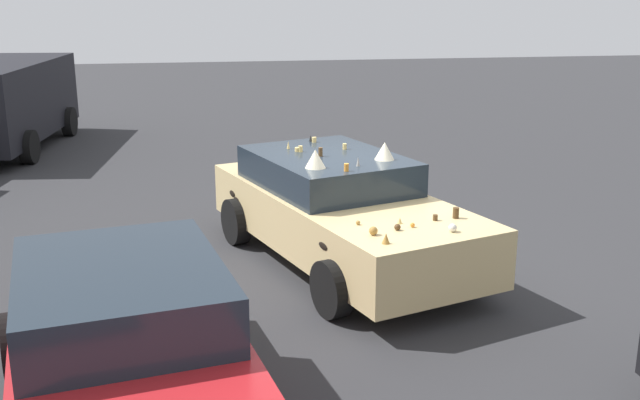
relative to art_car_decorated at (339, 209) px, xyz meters
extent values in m
plane|color=#2D2D30|center=(-0.08, -0.03, -0.74)|extent=(60.00, 60.00, 0.00)
cube|color=#D8BC7F|center=(-0.08, -0.03, -0.11)|extent=(4.98, 3.18, 0.70)
cube|color=#1E2833|center=(0.32, 0.10, 0.46)|extent=(2.68, 2.32, 0.43)
cylinder|color=black|center=(-1.16, -1.37, -0.41)|extent=(0.70, 0.41, 0.67)
cylinder|color=black|center=(-1.74, 0.43, -0.41)|extent=(0.70, 0.41, 0.67)
cylinder|color=black|center=(1.58, -0.48, -0.41)|extent=(0.70, 0.41, 0.67)
cylinder|color=black|center=(1.00, 1.32, -0.41)|extent=(0.70, 0.41, 0.67)
ellipsoid|color=black|center=(1.16, 1.35, -0.04)|extent=(0.19, 0.08, 0.09)
ellipsoid|color=black|center=(1.40, -0.52, -0.10)|extent=(0.15, 0.06, 0.09)
ellipsoid|color=black|center=(-1.46, -1.45, -0.10)|extent=(0.12, 0.05, 0.12)
ellipsoid|color=black|center=(0.91, -0.68, -0.19)|extent=(0.11, 0.05, 0.12)
ellipsoid|color=black|center=(0.75, -0.74, -0.16)|extent=(0.14, 0.06, 0.09)
ellipsoid|color=black|center=(0.41, -0.84, -0.20)|extent=(0.13, 0.06, 0.08)
ellipsoid|color=black|center=(-1.74, 0.41, -0.27)|extent=(0.13, 0.06, 0.13)
ellipsoid|color=black|center=(1.85, -0.38, -0.07)|extent=(0.14, 0.06, 0.13)
ellipsoid|color=black|center=(1.75, -0.41, -0.06)|extent=(0.11, 0.05, 0.13)
ellipsoid|color=black|center=(-1.51, 0.49, 0.02)|extent=(0.19, 0.08, 0.08)
ellipsoid|color=black|center=(1.01, 1.30, -0.10)|extent=(0.19, 0.08, 0.09)
sphere|color=#A87A38|center=(-1.49, 0.08, 0.27)|extent=(0.05, 0.05, 0.05)
sphere|color=silver|center=(-1.92, -0.88, 0.29)|extent=(0.09, 0.09, 0.09)
sphere|color=orange|center=(-1.68, -0.50, 0.27)|extent=(0.05, 0.05, 0.05)
cone|color=#A87A38|center=(-2.17, -0.06, 0.30)|extent=(0.11, 0.11, 0.11)
sphere|color=#A87A38|center=(-1.87, 0.00, 0.29)|extent=(0.10, 0.10, 0.10)
cylinder|color=#51381E|center=(-1.48, -0.83, 0.28)|extent=(0.08, 0.08, 0.07)
cone|color=tan|center=(-1.52, -0.39, 0.28)|extent=(0.08, 0.08, 0.07)
cylinder|color=#51381E|center=(-1.43, -1.10, 0.31)|extent=(0.07, 0.07, 0.13)
sphere|color=#51381E|center=(-1.76, -0.30, 0.28)|extent=(0.07, 0.07, 0.07)
cylinder|color=#51381E|center=(0.21, 0.22, 0.74)|extent=(0.06, 0.06, 0.12)
cone|color=tan|center=(0.79, 0.57, 0.73)|extent=(0.06, 0.06, 0.11)
cylinder|color=tan|center=(1.18, 0.14, 0.71)|extent=(0.09, 0.09, 0.07)
cylinder|color=tan|center=(0.54, 0.43, 0.72)|extent=(0.08, 0.08, 0.08)
cylinder|color=tan|center=(0.58, 0.47, 0.71)|extent=(0.09, 0.09, 0.05)
cylinder|color=tan|center=(0.61, -0.19, 0.72)|extent=(0.06, 0.06, 0.08)
cone|color=gray|center=(-0.43, -0.15, 0.74)|extent=(0.06, 0.06, 0.12)
cylinder|color=orange|center=(-0.68, 0.05, 0.73)|extent=(0.08, 0.08, 0.09)
cone|color=black|center=(1.26, 0.18, 0.72)|extent=(0.07, 0.07, 0.09)
cone|color=beige|center=(-0.12, -0.57, 0.79)|extent=(0.26, 0.26, 0.23)
cone|color=beige|center=(-0.43, 0.39, 0.79)|extent=(0.26, 0.26, 0.23)
cube|color=black|center=(8.67, 6.12, 0.41)|extent=(5.50, 2.63, 1.68)
cylinder|color=black|center=(6.96, 5.28, -0.38)|extent=(0.74, 0.32, 0.72)
cylinder|color=black|center=(10.12, 4.90, -0.38)|extent=(0.74, 0.32, 0.72)
cube|color=red|center=(-3.85, 2.47, -0.14)|extent=(4.78, 2.54, 0.64)
cube|color=#1E2833|center=(-3.49, 2.53, 0.42)|extent=(2.35, 1.97, 0.48)
cylinder|color=black|center=(-2.30, 1.83, -0.41)|extent=(0.70, 0.33, 0.67)
cylinder|color=black|center=(-2.62, 3.61, -0.41)|extent=(0.70, 0.33, 0.67)
camera|label=1|loc=(-9.38, 1.90, 2.81)|focal=42.08mm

